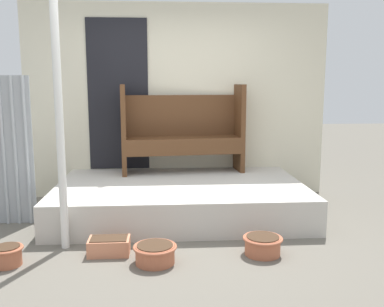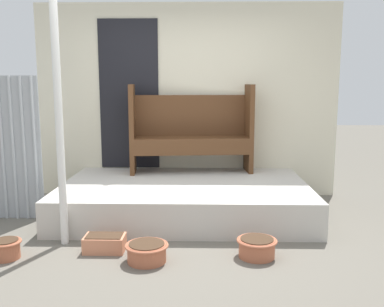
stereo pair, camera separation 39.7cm
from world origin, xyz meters
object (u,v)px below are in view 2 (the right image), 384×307
bench (191,128)px  planter_box_rect (105,243)px  flower_pot_left (6,248)px  flower_pot_middle (147,251)px  support_post (59,122)px  flower_pot_right (257,247)px

bench → planter_box_rect: bearing=-117.6°
bench → flower_pot_left: size_ratio=5.91×
flower_pot_middle → planter_box_rect: bearing=151.6°
planter_box_rect → flower_pot_middle: bearing=-28.4°
support_post → bench: support_post is taller
flower_pot_middle → flower_pot_right: size_ratio=1.05×
flower_pot_left → flower_pot_right: same height
bench → planter_box_rect: bench is taller
support_post → flower_pot_left: support_post is taller
flower_pot_right → flower_pot_middle: bearing=-172.7°
bench → flower_pot_left: bench is taller
support_post → flower_pot_middle: 1.45m
support_post → planter_box_rect: bearing=-23.7°
support_post → flower_pot_right: support_post is taller
bench → flower_pot_middle: bench is taller
bench → flower_pot_right: (0.64, -1.94, -0.86)m
bench → flower_pot_left: bearing=-133.5°
flower_pot_right → support_post: bearing=170.9°
planter_box_rect → flower_pot_right: bearing=-4.2°
flower_pot_left → planter_box_rect: flower_pot_left is taller
flower_pot_right → planter_box_rect: (-1.40, 0.10, -0.02)m
flower_pot_left → bench: bearing=51.9°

